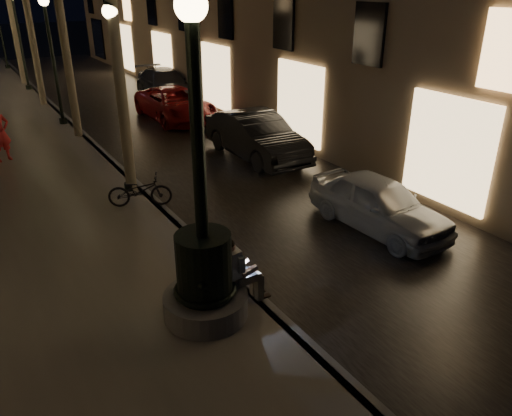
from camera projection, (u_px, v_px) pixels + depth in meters
ground at (78, 133)px, 18.99m from camera, size 120.00×120.00×0.00m
cobble_lane at (153, 122)px, 20.41m from camera, size 6.00×45.00×0.02m
curb_strip at (78, 131)px, 18.95m from camera, size 0.25×45.00×0.20m
fountain_lamppost at (204, 262)px, 7.93m from camera, size 1.40×1.40×5.21m
seated_man_laptop at (238, 269)px, 8.35m from camera, size 0.93×0.31×1.30m
lamp_curb_a at (117, 74)px, 12.07m from camera, size 0.36×0.36×4.81m
lamp_curb_b at (50, 42)px, 18.28m from camera, size 0.36×0.36×4.81m
lamp_curb_c at (17, 27)px, 24.49m from camera, size 0.36×0.36×4.81m
car_front at (379, 204)px, 11.46m from camera, size 1.63×3.71×1.24m
car_second at (256, 136)px, 16.08m from camera, size 1.55×4.44×1.46m
car_third at (175, 104)px, 20.59m from camera, size 2.18×4.70×1.30m
car_rear at (165, 84)px, 24.27m from camera, size 2.37×4.99×1.40m
bicycle at (140, 190)px, 12.22m from camera, size 1.63×1.14×0.81m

